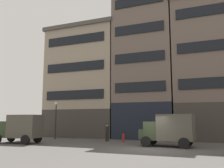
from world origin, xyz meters
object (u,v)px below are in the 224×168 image
object	(u,v)px
delivery_truck_near	(20,128)
fire_hydrant_curbside	(123,138)
delivery_truck_far	(169,129)
streetlamp_curbside	(56,115)
pedestrian_officer	(107,131)

from	to	relation	value
delivery_truck_near	fire_hydrant_curbside	distance (m)	9.88
delivery_truck_far	streetlamp_curbside	distance (m)	13.43
delivery_truck_near	delivery_truck_far	distance (m)	13.58
delivery_truck_near	delivery_truck_far	world-z (taller)	same
pedestrian_officer	fire_hydrant_curbside	xyz separation A→B (m)	(1.71, 0.06, -0.55)
delivery_truck_near	pedestrian_officer	distance (m)	8.36
delivery_truck_near	pedestrian_officer	size ratio (longest dim) A/B	2.50
delivery_truck_near	streetlamp_curbside	world-z (taller)	streetlamp_curbside
pedestrian_officer	streetlamp_curbside	size ratio (longest dim) A/B	0.44
delivery_truck_near	fire_hydrant_curbside	xyz separation A→B (m)	(8.54, 4.86, -1.00)
delivery_truck_near	fire_hydrant_curbside	size ratio (longest dim) A/B	5.40
streetlamp_curbside	fire_hydrant_curbside	distance (m)	8.50
pedestrian_officer	fire_hydrant_curbside	world-z (taller)	pedestrian_officer
streetlamp_curbside	fire_hydrant_curbside	bearing A→B (deg)	-2.33
pedestrian_officer	streetlamp_curbside	xyz separation A→B (m)	(-6.48, 0.40, 1.69)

